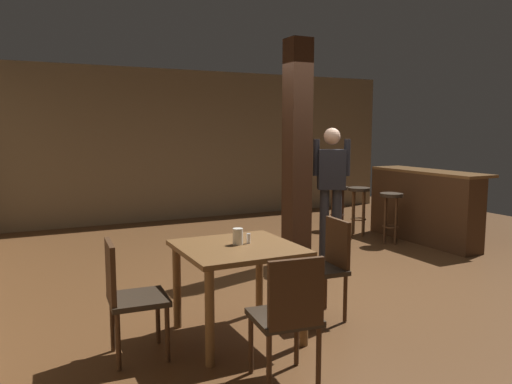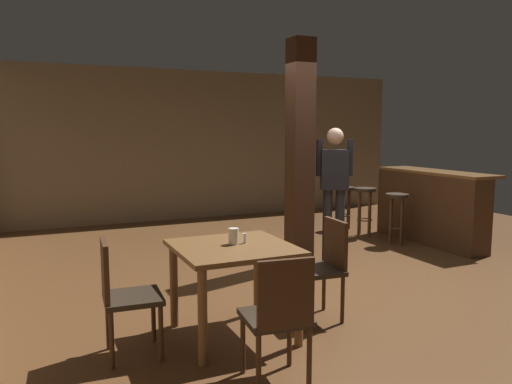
% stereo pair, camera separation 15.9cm
% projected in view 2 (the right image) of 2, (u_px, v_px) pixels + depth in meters
% --- Properties ---
extents(ground_plane, '(10.80, 10.80, 0.00)m').
position_uv_depth(ground_plane, '(342.00, 278.00, 5.75)').
color(ground_plane, brown).
extents(wall_back, '(8.00, 0.10, 2.80)m').
position_uv_depth(wall_back, '(212.00, 145.00, 9.64)').
color(wall_back, '#756047').
rests_on(wall_back, ground_plane).
extents(pillar, '(0.28, 0.28, 2.80)m').
position_uv_depth(pillar, '(300.00, 154.00, 6.19)').
color(pillar, '#382114').
rests_on(pillar, ground_plane).
extents(dining_table, '(0.93, 0.93, 0.77)m').
position_uv_depth(dining_table, '(233.00, 261.00, 4.07)').
color(dining_table, brown).
rests_on(dining_table, ground_plane).
extents(chair_south, '(0.46, 0.46, 0.89)m').
position_uv_depth(chair_south, '(279.00, 313.00, 3.26)').
color(chair_south, '#2D2319').
rests_on(chair_south, ground_plane).
extents(chair_east, '(0.45, 0.45, 0.89)m').
position_uv_depth(chair_east, '(324.00, 264.00, 4.47)').
color(chair_east, '#2D2319').
rests_on(chair_east, ground_plane).
extents(chair_west, '(0.45, 0.45, 0.89)m').
position_uv_depth(chair_west, '(122.00, 292.00, 3.70)').
color(chair_west, '#2D2319').
rests_on(chair_west, ground_plane).
extents(napkin_cup, '(0.08, 0.08, 0.13)m').
position_uv_depth(napkin_cup, '(234.00, 236.00, 4.09)').
color(napkin_cup, silver).
rests_on(napkin_cup, dining_table).
extents(salt_shaker, '(0.03, 0.03, 0.08)m').
position_uv_depth(salt_shaker, '(244.00, 238.00, 4.12)').
color(salt_shaker, silver).
rests_on(salt_shaker, dining_table).
extents(standing_person, '(0.46, 0.33, 1.72)m').
position_uv_depth(standing_person, '(334.00, 185.00, 6.28)').
color(standing_person, black).
rests_on(standing_person, ground_plane).
extents(bar_counter, '(0.56, 1.97, 1.09)m').
position_uv_depth(bar_counter, '(430.00, 206.00, 7.46)').
color(bar_counter, brown).
rests_on(bar_counter, ground_plane).
extents(bar_stool_near, '(0.34, 0.34, 0.76)m').
position_uv_depth(bar_stool_near, '(397.00, 207.00, 7.35)').
color(bar_stool_near, '#2D2319').
rests_on(bar_stool_near, ground_plane).
extents(bar_stool_mid, '(0.35, 0.35, 0.78)m').
position_uv_depth(bar_stool_mid, '(365.00, 200.00, 7.95)').
color(bar_stool_mid, '#2D2319').
rests_on(bar_stool_mid, ground_plane).
extents(bar_stool_far, '(0.34, 0.34, 0.73)m').
position_uv_depth(bar_stool_far, '(344.00, 198.00, 8.47)').
color(bar_stool_far, '#2D2319').
rests_on(bar_stool_far, ground_plane).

